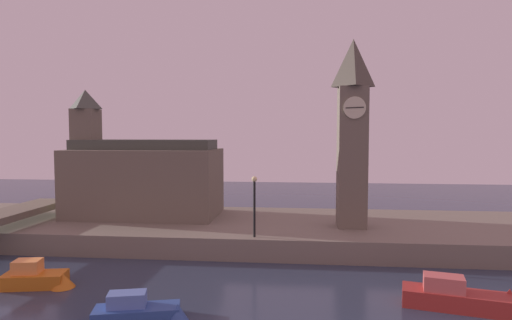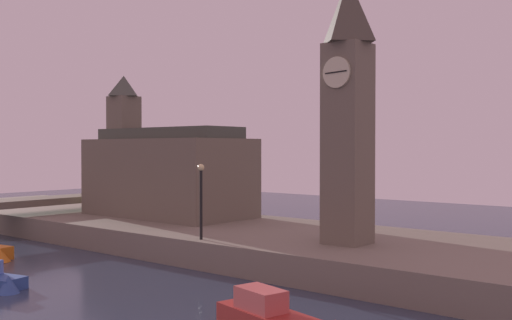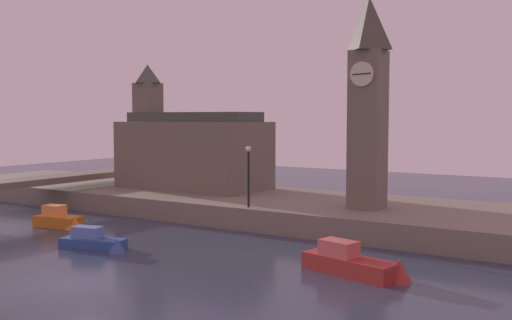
# 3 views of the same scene
# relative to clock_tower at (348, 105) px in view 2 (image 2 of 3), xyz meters

# --- Properties ---
(far_embankment) EXTENTS (70.00, 12.00, 1.50)m
(far_embankment) POSITION_rel_clock_tower_xyz_m (-6.09, 1.47, -7.83)
(far_embankment) COLOR slate
(far_embankment) RESTS_ON ground
(clock_tower) EXTENTS (2.25, 2.30, 13.63)m
(clock_tower) POSITION_rel_clock_tower_xyz_m (0.00, 0.00, 0.00)
(clock_tower) COLOR #6B6051
(clock_tower) RESTS_ON far_embankment
(parliament_hall) EXTENTS (12.21, 6.43, 10.53)m
(parliament_hall) POSITION_rel_clock_tower_xyz_m (-17.02, 2.79, -3.88)
(parliament_hall) COLOR #6B6051
(parliament_hall) RESTS_ON far_embankment
(streetlamp) EXTENTS (0.36, 0.36, 4.04)m
(streetlamp) POSITION_rel_clock_tower_xyz_m (-6.76, -3.78, -4.57)
(streetlamp) COLOR black
(streetlamp) RESTS_ON far_embankment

